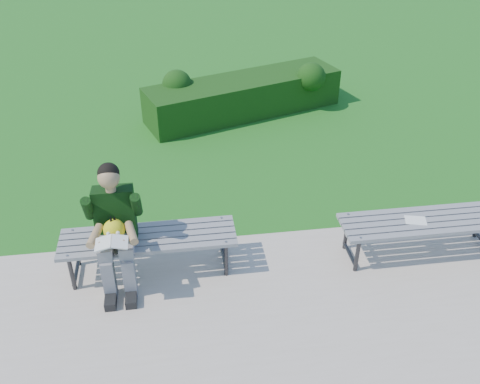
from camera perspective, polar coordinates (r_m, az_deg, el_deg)
ground at (r=6.22m, az=-1.46°, el=-4.96°), size 80.00×80.00×0.00m
walkway at (r=4.97m, az=1.00°, el=-17.33°), size 30.00×3.50×0.02m
hedge at (r=9.05m, az=0.42°, el=10.38°), size 3.40×1.85×0.81m
bench_left at (r=5.60m, az=-9.73°, el=-5.10°), size 1.80×0.50×0.46m
bench_right at (r=6.08m, az=19.00°, el=-3.24°), size 1.80×0.50×0.46m
seated_boy at (r=5.38m, az=-13.22°, el=-3.42°), size 0.56×0.76×1.31m
paper_sheet at (r=6.00m, az=18.24°, el=-2.89°), size 0.25×0.21×0.01m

